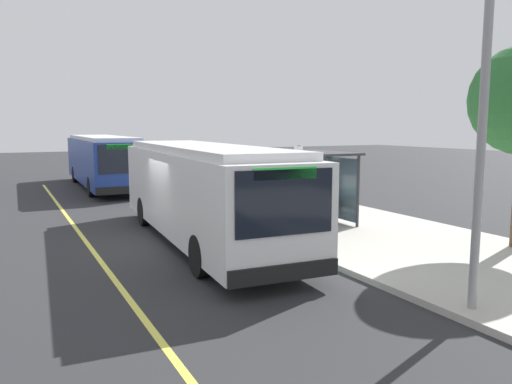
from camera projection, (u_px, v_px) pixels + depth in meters
ground_plane at (168, 243)px, 15.09m from camera, size 120.00×120.00×0.00m
sidewalk_curb at (331, 223)px, 17.79m from camera, size 44.00×6.40×0.15m
lane_stripe_center at (93, 251)px, 14.10m from camera, size 36.00×0.14×0.01m
transit_bus_main at (203, 189)px, 15.03m from camera, size 11.14×3.21×2.95m
transit_bus_second at (102, 160)px, 28.51m from camera, size 11.93×2.83×2.95m
bus_shelter at (321, 171)px, 17.64m from camera, size 2.90×1.60×2.48m
waiting_bench at (316, 207)px, 17.76m from camera, size 1.60×0.48×0.95m
route_sign_post at (298, 180)px, 14.59m from camera, size 0.44×0.08×2.80m
pedestrian_commuter at (293, 198)px, 16.70m from camera, size 0.24×0.40×1.69m
utility_pole at (482, 135)px, 8.86m from camera, size 0.16×0.16×6.40m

